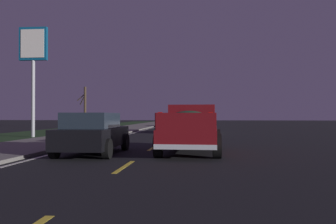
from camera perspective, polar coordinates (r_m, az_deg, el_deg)
The scene contains 10 objects.
ground at distance 27.27m, azimuth 0.95°, elevation -3.57°, with size 144.00×144.00×0.00m, color black.
sidewalk_shoulder at distance 28.30m, azimuth -10.65°, elevation -3.32°, with size 108.00×4.00×0.12m, color slate.
grass_verge at distance 30.08m, azimuth -19.85°, elevation -3.24°, with size 108.00×6.00×0.01m, color #1E3819.
lane_markings at distance 29.76m, azimuth -3.53°, elevation -3.30°, with size 108.00×3.54×0.01m.
pickup_truck at distance 13.80m, azimuth 3.76°, elevation -2.47°, with size 5.49×2.41×1.87m.
sedan_black at distance 13.44m, azimuth -12.03°, elevation -3.35°, with size 4.43×2.07×1.54m.
sedan_white at distance 28.47m, azimuth 4.58°, elevation -1.86°, with size 4.44×2.08×1.54m.
sedan_green at distance 41.74m, azimuth 4.78°, elevation -1.43°, with size 4.44×2.08×1.54m.
gas_price_sign at distance 25.24m, azimuth -21.00°, elevation 8.74°, with size 0.27×1.90×7.29m.
bare_tree_far at distance 41.85m, azimuth -13.32°, elevation 0.91°, with size 1.13×1.17×4.74m.
Camera 1 is at (-0.14, -2.18, 1.45)m, focal length 37.63 mm.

